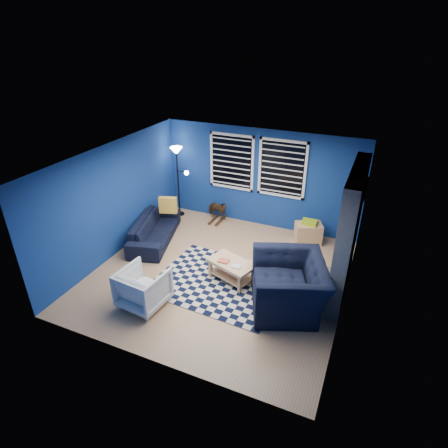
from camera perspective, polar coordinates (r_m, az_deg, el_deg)
name	(u,v)px	position (r m, az deg, el deg)	size (l,w,h in m)	color
floor	(219,274)	(7.92, -0.74, -7.67)	(5.00, 5.00, 0.00)	tan
ceiling	(218,160)	(6.77, -0.87, 9.79)	(5.00, 5.00, 0.00)	white
wall_back	(260,179)	(9.39, 5.51, 6.87)	(5.00, 5.00, 0.00)	navy
wall_left	(114,200)	(8.50, -16.40, 3.47)	(5.00, 5.00, 0.00)	navy
wall_right	(352,249)	(6.76, 18.97, -3.57)	(5.00, 5.00, 0.00)	navy
fireplace	(347,236)	(7.23, 18.25, -1.79)	(0.65, 2.00, 2.50)	gray
window_left	(232,162)	(9.48, 1.17, 9.45)	(1.17, 0.06, 1.42)	black
window_right	(282,169)	(9.10, 8.84, 8.30)	(1.17, 0.06, 1.42)	black
tv	(362,197)	(8.49, 20.30, 3.94)	(0.07, 1.00, 0.58)	black
rug	(220,282)	(7.69, -0.63, -8.82)	(2.50, 2.00, 0.02)	black
sofa	(155,230)	(9.11, -10.50, -0.85)	(0.78, 2.00, 0.58)	black
armchair_big	(289,285)	(6.94, 9.82, -9.16)	(1.26, 1.45, 0.94)	black
armchair_bent	(143,288)	(7.10, -12.19, -9.45)	(0.79, 0.82, 0.74)	gray
rocking_horse	(217,210)	(9.85, -1.06, 2.21)	(0.62, 0.28, 0.52)	#492817
coffee_table	(231,267)	(7.57, 1.13, -6.58)	(1.05, 0.81, 0.46)	#DFAE7D
cabinet	(308,233)	(9.10, 12.70, -1.33)	(0.72, 0.62, 0.59)	#DFAE7D
floor_lamp	(177,160)	(9.82, -7.10, 9.59)	(0.52, 0.32, 1.89)	black
throw_pillow	(168,205)	(9.13, -8.53, 2.87)	(0.43, 0.13, 0.40)	gold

